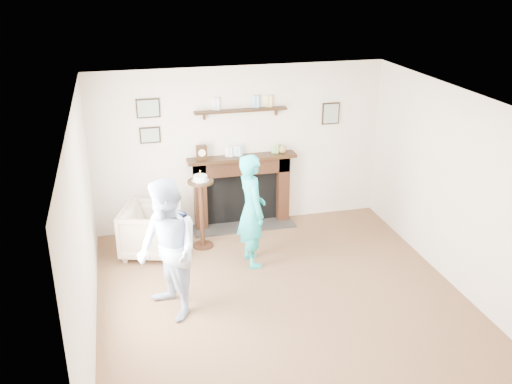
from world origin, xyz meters
TOP-DOWN VIEW (x-y plane):
  - ground at (0.00, 0.00)m, footprint 5.00×5.00m
  - room_shell at (-0.00, 0.69)m, footprint 4.54×5.02m
  - armchair at (-1.47, 1.76)m, footprint 0.99×0.97m
  - man at (-1.37, 0.18)m, footprint 0.90×1.00m
  - woman at (-0.15, 1.15)m, footprint 0.43×0.61m
  - pedestal_table at (-0.73, 1.80)m, footprint 0.37×0.37m

SIDE VIEW (x-z plane):
  - ground at x=0.00m, z-range 0.00..0.00m
  - armchair at x=-1.47m, z-range -0.36..0.36m
  - man at x=-1.37m, z-range -0.85..0.85m
  - woman at x=-0.15m, z-range -0.79..0.79m
  - pedestal_table at x=-0.73m, z-range 0.14..1.32m
  - room_shell at x=0.00m, z-range 0.36..2.88m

